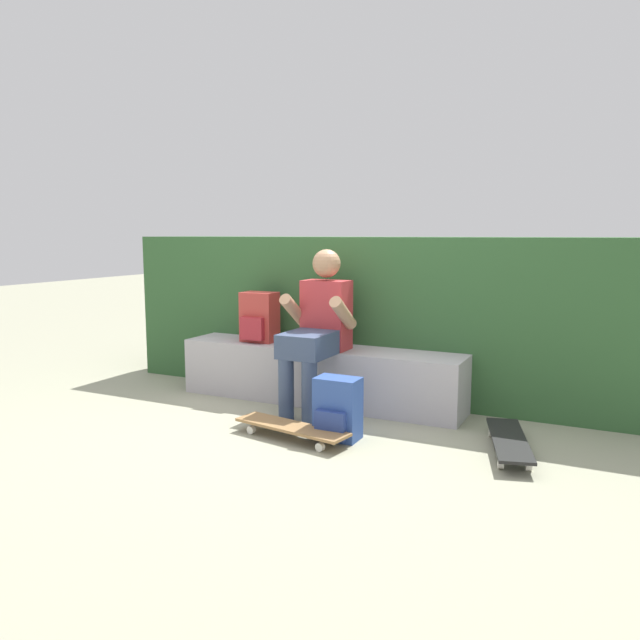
{
  "coord_description": "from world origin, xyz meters",
  "views": [
    {
      "loc": [
        2.06,
        -3.75,
        1.3
      ],
      "look_at": [
        -0.08,
        0.62,
        0.62
      ],
      "focal_mm": 34.44,
      "sensor_mm": 36.0,
      "label": 1
    }
  ],
  "objects_px": {
    "person_skater": "(318,325)",
    "backpack_on_bench": "(259,318)",
    "bench_main": "(319,375)",
    "skateboard_beside_bench": "(509,440)",
    "skateboard_near_person": "(292,428)",
    "backpack_on_ground": "(337,410)"
  },
  "relations": [
    {
      "from": "bench_main",
      "to": "skateboard_near_person",
      "type": "xyz_separation_m",
      "value": [
        0.23,
        -0.86,
        -0.15
      ]
    },
    {
      "from": "skateboard_beside_bench",
      "to": "backpack_on_ground",
      "type": "distance_m",
      "value": 1.06
    },
    {
      "from": "person_skater",
      "to": "skateboard_beside_bench",
      "type": "relative_size",
      "value": 1.45
    },
    {
      "from": "skateboard_beside_bench",
      "to": "backpack_on_ground",
      "type": "xyz_separation_m",
      "value": [
        -1.03,
        -0.23,
        0.12
      ]
    },
    {
      "from": "backpack_on_ground",
      "to": "backpack_on_bench",
      "type": "bearing_deg",
      "value": 144.93
    },
    {
      "from": "person_skater",
      "to": "skateboard_beside_bench",
      "type": "distance_m",
      "value": 1.56
    },
    {
      "from": "person_skater",
      "to": "backpack_on_bench",
      "type": "distance_m",
      "value": 0.66
    },
    {
      "from": "bench_main",
      "to": "skateboard_beside_bench",
      "type": "height_order",
      "value": "bench_main"
    },
    {
      "from": "skateboard_near_person",
      "to": "backpack_on_ground",
      "type": "height_order",
      "value": "backpack_on_ground"
    },
    {
      "from": "person_skater",
      "to": "backpack_on_ground",
      "type": "distance_m",
      "value": 0.79
    },
    {
      "from": "bench_main",
      "to": "skateboard_near_person",
      "type": "distance_m",
      "value": 0.9
    },
    {
      "from": "skateboard_near_person",
      "to": "skateboard_beside_bench",
      "type": "relative_size",
      "value": 1.0
    },
    {
      "from": "person_skater",
      "to": "skateboard_beside_bench",
      "type": "bearing_deg",
      "value": -11.36
    },
    {
      "from": "backpack_on_bench",
      "to": "backpack_on_ground",
      "type": "xyz_separation_m",
      "value": [
        1.02,
        -0.72,
        -0.44
      ]
    },
    {
      "from": "bench_main",
      "to": "skateboard_near_person",
      "type": "height_order",
      "value": "bench_main"
    },
    {
      "from": "backpack_on_bench",
      "to": "person_skater",
      "type": "bearing_deg",
      "value": -17.49
    },
    {
      "from": "person_skater",
      "to": "skateboard_near_person",
      "type": "distance_m",
      "value": 0.87
    },
    {
      "from": "skateboard_beside_bench",
      "to": "backpack_on_ground",
      "type": "bearing_deg",
      "value": -167.26
    },
    {
      "from": "backpack_on_ground",
      "to": "person_skater",
      "type": "bearing_deg",
      "value": 127.19
    },
    {
      "from": "skateboard_beside_bench",
      "to": "backpack_on_bench",
      "type": "distance_m",
      "value": 2.18
    },
    {
      "from": "skateboard_near_person",
      "to": "backpack_on_bench",
      "type": "relative_size",
      "value": 2.06
    },
    {
      "from": "backpack_on_bench",
      "to": "skateboard_near_person",
      "type": "bearing_deg",
      "value": -48.14
    }
  ]
}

